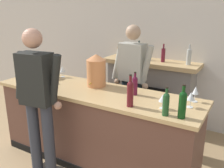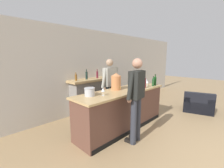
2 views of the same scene
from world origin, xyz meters
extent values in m
cube|color=silver|center=(0.00, 4.05, 1.38)|extent=(12.00, 0.07, 2.75)
cube|color=brown|center=(-0.08, 2.32, 0.49)|extent=(2.67, 0.69, 0.98)
cube|color=tan|center=(-0.08, 2.32, 1.00)|extent=(2.74, 0.76, 0.04)
cube|color=black|center=(-0.08, 1.97, 0.05)|extent=(2.62, 0.01, 0.10)
cube|color=gray|center=(0.09, 3.80, 0.54)|extent=(1.48, 0.44, 1.09)
cube|color=black|center=(0.09, 3.57, 0.41)|extent=(0.81, 0.02, 0.70)
cube|color=tan|center=(0.09, 3.78, 1.12)|extent=(1.64, 0.52, 0.07)
cylinder|color=brown|center=(-0.53, 3.78, 1.25)|extent=(0.07, 0.07, 0.19)
cylinder|color=brown|center=(-0.53, 3.78, 1.37)|extent=(0.03, 0.03, 0.06)
cylinder|color=#182D28|center=(-0.14, 3.78, 1.28)|extent=(0.07, 0.07, 0.24)
cylinder|color=#182D28|center=(-0.14, 3.78, 1.44)|extent=(0.03, 0.03, 0.08)
cylinder|color=maroon|center=(0.30, 3.78, 1.27)|extent=(0.07, 0.07, 0.22)
cylinder|color=maroon|center=(0.30, 3.78, 1.42)|extent=(0.03, 0.03, 0.07)
cylinder|color=#A8AFAC|center=(0.72, 3.78, 1.28)|extent=(0.07, 0.07, 0.24)
cylinder|color=#A8AFAC|center=(0.72, 3.78, 1.44)|extent=(0.03, 0.03, 0.08)
cube|color=black|center=(2.72, 1.27, 0.19)|extent=(0.99, 1.08, 0.39)
cube|color=black|center=(2.44, 1.18, 0.35)|extent=(0.43, 0.91, 0.70)
cube|color=black|center=(2.82, 0.93, 0.26)|extent=(0.79, 0.41, 0.53)
cube|color=black|center=(2.62, 1.60, 0.26)|extent=(0.79, 0.41, 0.53)
cylinder|color=#965B4A|center=(2.95, 3.43, 0.14)|extent=(0.24, 0.24, 0.28)
cylinder|color=#332319|center=(2.95, 3.43, 0.27)|extent=(0.22, 0.22, 0.02)
cone|color=#46872B|center=(3.08, 3.44, 0.50)|extent=(0.14, 0.33, 0.43)
cone|color=#367A26|center=(2.93, 3.53, 0.48)|extent=(0.27, 0.18, 0.38)
cone|color=#328D2C|center=(2.84, 3.41, 0.48)|extent=(0.17, 0.32, 0.39)
cone|color=#3C882C|center=(2.94, 3.31, 0.50)|extent=(0.28, 0.15, 0.41)
cylinder|color=#2F333C|center=(-0.30, 1.70, 0.50)|extent=(0.13, 0.13, 1.00)
cube|color=black|center=(-0.31, 1.76, 0.04)|extent=(0.14, 0.25, 0.07)
cylinder|color=#2F333C|center=(-0.50, 1.66, 0.50)|extent=(0.13, 0.13, 1.00)
cube|color=black|center=(-0.51, 1.73, 0.04)|extent=(0.14, 0.25, 0.07)
cube|color=black|center=(-0.40, 1.68, 1.28)|extent=(0.39, 0.27, 0.57)
cylinder|color=black|center=(-0.18, 1.73, 1.29)|extent=(0.20, 0.08, 0.57)
sphere|color=tan|center=(-0.18, 1.75, 0.99)|extent=(0.09, 0.09, 0.09)
cylinder|color=black|center=(-0.63, 1.66, 1.29)|extent=(0.20, 0.08, 0.57)
sphere|color=tan|center=(-0.63, 1.68, 0.99)|extent=(0.09, 0.09, 0.09)
sphere|color=tan|center=(-0.40, 1.68, 1.72)|extent=(0.21, 0.21, 0.21)
cylinder|color=#1A2731|center=(0.02, 3.01, 0.51)|extent=(0.13, 0.13, 1.01)
cube|color=black|center=(0.02, 2.94, 0.04)|extent=(0.11, 0.24, 0.07)
cylinder|color=#1A2731|center=(0.22, 3.00, 0.51)|extent=(0.13, 0.13, 1.01)
cube|color=black|center=(0.21, 2.93, 0.04)|extent=(0.11, 0.24, 0.07)
cube|color=#A0A297|center=(0.12, 3.00, 1.28)|extent=(0.37, 0.24, 0.53)
cylinder|color=#A0A297|center=(-0.11, 2.99, 1.27)|extent=(0.20, 0.08, 0.57)
sphere|color=tan|center=(-0.11, 2.97, 0.97)|extent=(0.09, 0.09, 0.09)
cylinder|color=#A0A297|center=(0.35, 2.97, 1.27)|extent=(0.20, 0.08, 0.57)
sphere|color=tan|center=(0.35, 2.95, 0.97)|extent=(0.09, 0.09, 0.09)
sphere|color=tan|center=(0.12, 3.00, 1.70)|extent=(0.21, 0.21, 0.21)
cylinder|color=#D0804C|center=(-0.16, 2.49, 1.20)|extent=(0.25, 0.25, 0.35)
cone|color=#D0804C|center=(-0.16, 2.49, 1.41)|extent=(0.26, 0.26, 0.08)
cylinder|color=#B29333|center=(-0.16, 2.34, 1.09)|extent=(0.02, 0.04, 0.02)
cylinder|color=silver|center=(-1.03, 2.45, 1.11)|extent=(0.22, 0.22, 0.17)
cylinder|color=silver|center=(-1.03, 2.45, 1.19)|extent=(0.23, 0.23, 0.01)
cylinder|color=#51102A|center=(0.43, 2.43, 1.12)|extent=(0.06, 0.06, 0.19)
sphere|color=#51102A|center=(0.43, 2.43, 1.22)|extent=(0.06, 0.06, 0.06)
cylinder|color=#51102A|center=(0.43, 2.43, 1.25)|extent=(0.03, 0.03, 0.08)
cylinder|color=black|center=(0.43, 2.43, 1.30)|extent=(0.03, 0.03, 0.01)
cylinder|color=#55141B|center=(0.55, 2.08, 1.14)|extent=(0.07, 0.07, 0.24)
sphere|color=#55141B|center=(0.55, 2.08, 1.27)|extent=(0.07, 0.07, 0.07)
cylinder|color=#55141B|center=(0.55, 2.08, 1.31)|extent=(0.03, 0.03, 0.09)
cylinder|color=black|center=(0.55, 2.08, 1.37)|extent=(0.03, 0.03, 0.01)
cylinder|color=#0D3812|center=(1.10, 2.07, 1.14)|extent=(0.07, 0.07, 0.23)
sphere|color=#0D3812|center=(1.10, 2.07, 1.25)|extent=(0.07, 0.07, 0.07)
cylinder|color=#0D3812|center=(1.10, 2.07, 1.30)|extent=(0.03, 0.03, 0.09)
cylinder|color=black|center=(1.10, 2.07, 1.35)|extent=(0.03, 0.03, 0.01)
cylinder|color=#1C4522|center=(0.95, 2.05, 1.12)|extent=(0.06, 0.06, 0.20)
sphere|color=#1C4522|center=(0.95, 2.05, 1.22)|extent=(0.06, 0.06, 0.06)
cylinder|color=#1C4522|center=(0.95, 2.05, 1.26)|extent=(0.03, 0.03, 0.08)
cylinder|color=black|center=(0.95, 2.05, 1.31)|extent=(0.03, 0.03, 0.01)
cylinder|color=silver|center=(-0.80, 2.28, 1.02)|extent=(0.06, 0.06, 0.01)
cylinder|color=silver|center=(-0.80, 2.28, 1.07)|extent=(0.01, 0.01, 0.08)
cone|color=silver|center=(-0.80, 2.28, 1.15)|extent=(0.08, 0.08, 0.08)
cylinder|color=silver|center=(1.11, 2.56, 1.02)|extent=(0.07, 0.07, 0.01)
cylinder|color=silver|center=(1.11, 2.56, 1.07)|extent=(0.01, 0.01, 0.09)
cone|color=silver|center=(1.11, 2.56, 1.16)|extent=(0.07, 0.07, 0.09)
cylinder|color=silver|center=(0.86, 2.19, 1.02)|extent=(0.06, 0.06, 0.01)
cylinder|color=silver|center=(0.86, 2.19, 1.06)|extent=(0.01, 0.01, 0.07)
cone|color=silver|center=(0.86, 2.19, 1.14)|extent=(0.08, 0.08, 0.08)
cylinder|color=silver|center=(1.11, 2.37, 1.02)|extent=(0.07, 0.07, 0.01)
cylinder|color=silver|center=(1.11, 2.37, 1.07)|extent=(0.01, 0.01, 0.08)
cone|color=silver|center=(1.11, 2.37, 1.15)|extent=(0.08, 0.08, 0.09)
cylinder|color=silver|center=(-0.84, 2.59, 1.02)|extent=(0.06, 0.06, 0.01)
cylinder|color=silver|center=(-0.84, 2.59, 1.06)|extent=(0.01, 0.01, 0.07)
cone|color=silver|center=(-0.84, 2.59, 1.15)|extent=(0.08, 0.08, 0.09)
camera|label=1|loc=(1.64, -0.14, 2.04)|focal=40.00mm
camera|label=2|loc=(-2.94, -0.09, 1.84)|focal=24.00mm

